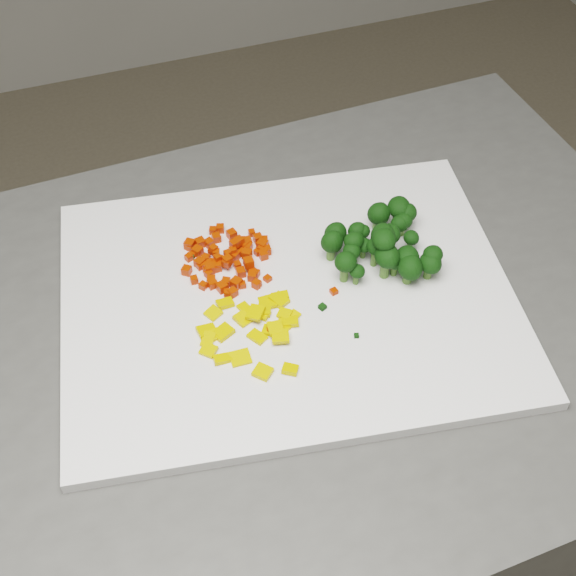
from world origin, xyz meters
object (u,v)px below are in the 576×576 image
object	(u,v)px
counter_block	(285,509)
carrot_pile	(231,253)
broccoli_pile	(382,237)
cutting_board	(288,298)
pepper_pile	(262,332)

from	to	relation	value
counter_block	carrot_pile	bearing A→B (deg)	109.22
counter_block	broccoli_pile	distance (m)	0.51
counter_block	cutting_board	world-z (taller)	cutting_board
counter_block	carrot_pile	world-z (taller)	carrot_pile
broccoli_pile	pepper_pile	bearing A→B (deg)	-157.51
carrot_pile	cutting_board	bearing A→B (deg)	-56.50
carrot_pile	pepper_pile	size ratio (longest dim) A/B	0.86
pepper_pile	cutting_board	bearing A→B (deg)	46.23
counter_block	cutting_board	distance (m)	0.46
cutting_board	carrot_pile	size ratio (longest dim) A/B	4.50
carrot_pile	broccoli_pile	world-z (taller)	broccoli_pile
broccoli_pile	cutting_board	bearing A→B (deg)	-170.34
carrot_pile	pepper_pile	bearing A→B (deg)	-90.64
counter_block	pepper_pile	size ratio (longest dim) A/B	7.41
pepper_pile	broccoli_pile	xyz separation A→B (m)	(0.17, 0.07, 0.02)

